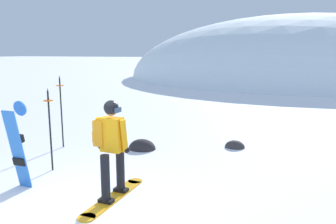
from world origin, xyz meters
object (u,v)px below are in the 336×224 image
snowboarder_main (111,147)px  rock_small (142,149)px  spare_snowboard (18,146)px  rock_dark (235,147)px  piste_marker_near (61,107)px  piste_marker_far (50,124)px

snowboarder_main → rock_small: 3.11m
snowboarder_main → rock_small: snowboarder_main is taller
spare_snowboard → rock_small: bearing=73.1°
spare_snowboard → rock_small: (0.96, 3.14, -0.83)m
spare_snowboard → rock_dark: size_ratio=3.11×
snowboarder_main → rock_dark: snowboarder_main is taller
piste_marker_near → rock_dark: 4.69m
piste_marker_near → rock_small: piste_marker_near is taller
spare_snowboard → piste_marker_far: bearing=97.8°
spare_snowboard → rock_small: size_ratio=2.25×
rock_small → piste_marker_near: bearing=-163.2°
piste_marker_near → piste_marker_far: size_ratio=1.08×
piste_marker_near → piste_marker_far: piste_marker_near is taller
snowboarder_main → piste_marker_far: piste_marker_far is taller
piste_marker_far → rock_small: bearing=62.8°
piste_marker_far → snowboarder_main: bearing=-20.8°
snowboarder_main → rock_dark: 4.23m
rock_dark → spare_snowboard: bearing=-127.4°
spare_snowboard → rock_dark: (3.19, 4.17, -0.83)m
piste_marker_far → piste_marker_near: bearing=121.7°
piste_marker_far → rock_dark: piste_marker_far is taller
spare_snowboard → piste_marker_near: piste_marker_near is taller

